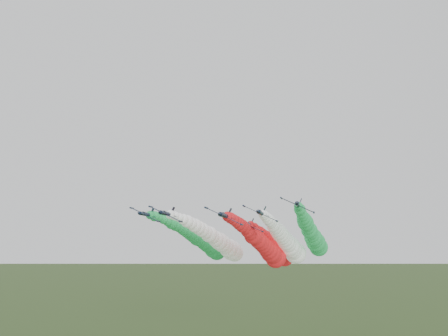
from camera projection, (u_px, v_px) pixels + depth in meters
The scene contains 6 objects.
jet_lead at pixel (265, 247), 133.77m from camera, with size 11.93×71.33×15.33m.
jet_inner_left at pixel (220, 243), 144.98m from camera, with size 11.50×70.90×14.89m.
jet_inner_right at pixel (288, 243), 142.54m from camera, with size 12.04×71.44×15.43m.
jet_outer_left at pixel (203, 242), 156.07m from camera, with size 11.86×71.26×15.26m.
jet_outer_right at pixel (313, 236), 145.33m from camera, with size 11.66×71.07×15.06m.
jet_trail at pixel (277, 249), 158.04m from camera, with size 11.83×71.24×15.23m.
Camera 1 is at (22.91, -89.28, 38.31)m, focal length 35.00 mm.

